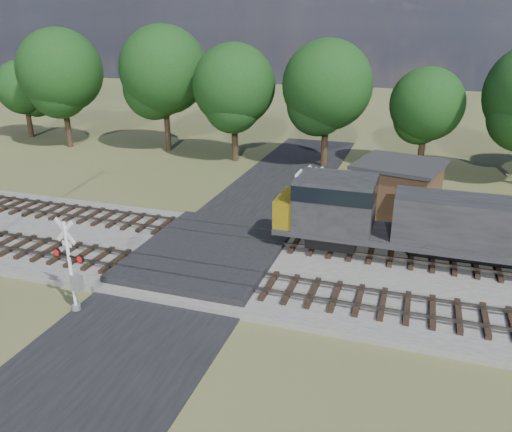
% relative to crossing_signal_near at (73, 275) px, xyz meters
% --- Properties ---
extents(ground, '(160.00, 160.00, 0.00)m').
position_rel_crossing_signal_near_xyz_m(ground, '(3.25, 6.03, -1.75)').
color(ground, '#46522B').
rests_on(ground, ground).
extents(ballast_bed, '(140.00, 10.00, 0.30)m').
position_rel_crossing_signal_near_xyz_m(ballast_bed, '(13.25, 6.53, -1.60)').
color(ballast_bed, gray).
rests_on(ballast_bed, ground).
extents(road, '(7.00, 60.00, 0.08)m').
position_rel_crossing_signal_near_xyz_m(road, '(3.25, 6.03, -1.71)').
color(road, black).
rests_on(road, ground).
extents(crossing_panel, '(7.00, 9.00, 0.62)m').
position_rel_crossing_signal_near_xyz_m(crossing_panel, '(3.25, 6.53, -1.44)').
color(crossing_panel, '#262628').
rests_on(crossing_panel, ground).
extents(track_near, '(140.00, 2.60, 0.33)m').
position_rel_crossing_signal_near_xyz_m(track_near, '(6.37, 4.03, -1.34)').
color(track_near, black).
rests_on(track_near, ballast_bed).
extents(track_far, '(140.00, 2.60, 0.33)m').
position_rel_crossing_signal_near_xyz_m(track_far, '(6.37, 9.03, -1.34)').
color(track_far, black).
rests_on(track_far, ballast_bed).
extents(crossing_signal_near, '(1.69, 0.45, 4.22)m').
position_rel_crossing_signal_near_xyz_m(crossing_signal_near, '(0.00, 0.00, 0.00)').
color(crossing_signal_near, silver).
rests_on(crossing_signal_near, ground).
extents(crossing_signal_far, '(1.54, 0.36, 3.83)m').
position_rel_crossing_signal_near_xyz_m(crossing_signal_far, '(7.42, 12.41, -0.16)').
color(crossing_signal_far, silver).
rests_on(crossing_signal_far, ground).
extents(equipment_shed, '(6.00, 6.00, 3.39)m').
position_rel_crossing_signal_near_xyz_m(equipment_shed, '(11.99, 16.35, -0.04)').
color(equipment_shed, '#432F1C').
rests_on(equipment_shed, ground).
extents(treeline, '(79.24, 10.69, 11.78)m').
position_rel_crossing_signal_near_xyz_m(treeline, '(11.61, 26.47, 5.06)').
color(treeline, black).
rests_on(treeline, ground).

